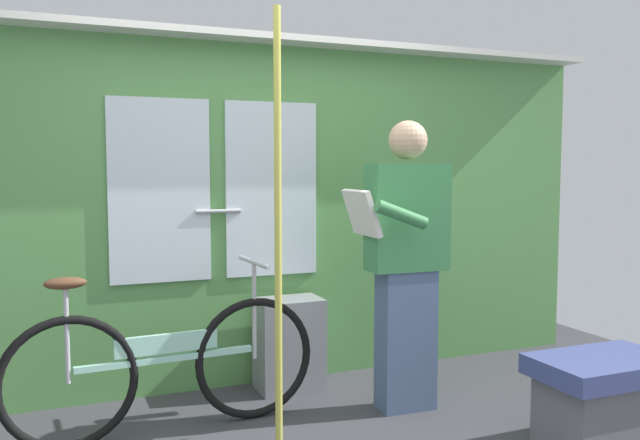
% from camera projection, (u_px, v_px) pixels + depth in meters
% --- Properties ---
extents(train_door_wall, '(4.99, 0.28, 2.20)m').
position_uv_depth(train_door_wall, '(246.00, 205.00, 4.18)').
color(train_door_wall, '#56934C').
rests_on(train_door_wall, ground_plane).
extents(bicycle_near_door, '(1.64, 0.44, 0.88)m').
position_uv_depth(bicycle_near_door, '(166.00, 366.00, 3.43)').
color(bicycle_near_door, black).
rests_on(bicycle_near_door, ground_plane).
extents(passenger_reading_newspaper, '(0.57, 0.49, 1.65)m').
position_uv_depth(passenger_reading_newspaper, '(405.00, 259.00, 3.74)').
color(passenger_reading_newspaper, slate).
rests_on(passenger_reading_newspaper, ground_plane).
extents(trash_bin_by_wall, '(0.40, 0.28, 0.57)m').
position_uv_depth(trash_bin_by_wall, '(289.00, 344.00, 4.13)').
color(trash_bin_by_wall, gray).
rests_on(trash_bin_by_wall, ground_plane).
extents(handrail_pole, '(0.04, 0.04, 2.16)m').
position_uv_depth(handrail_pole, '(278.00, 232.00, 3.21)').
color(handrail_pole, '#C6C14C').
rests_on(handrail_pole, ground_plane).
extents(bench_seat_corner, '(0.70, 0.44, 0.45)m').
position_uv_depth(bench_seat_corner, '(603.00, 398.00, 3.30)').
color(bench_seat_corner, '#3D477F').
rests_on(bench_seat_corner, ground_plane).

